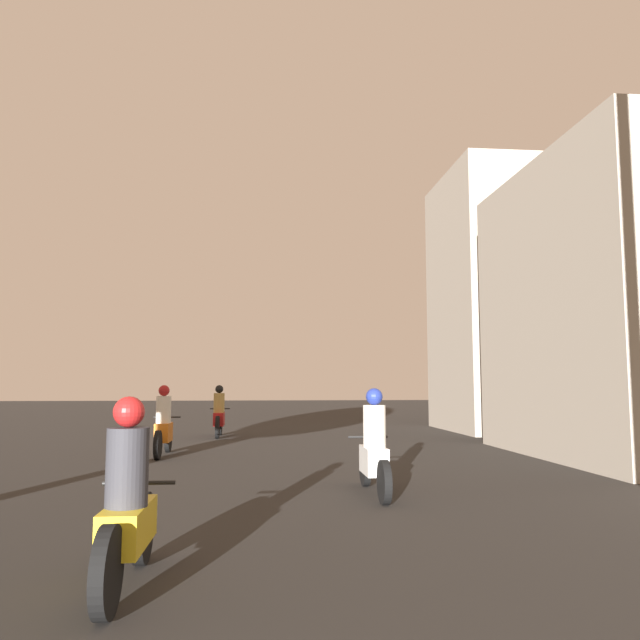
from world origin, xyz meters
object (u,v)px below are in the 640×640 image
(motorcycle_orange, at_px, (164,427))
(motorcycle_red, at_px, (219,416))
(motorcycle_yellow, at_px, (128,511))
(building_right_near, at_px, (623,308))
(building_right_far, at_px, (523,301))
(motorcycle_white, at_px, (374,451))

(motorcycle_orange, xyz_separation_m, motorcycle_red, (0.89, 4.85, -0.01))
(motorcycle_yellow, distance_m, motorcycle_red, 13.84)
(motorcycle_yellow, xyz_separation_m, building_right_near, (8.85, 7.70, 2.61))
(building_right_near, xyz_separation_m, building_right_far, (1.15, 7.73, 1.19))
(building_right_far, bearing_deg, building_right_near, -98.45)
(motorcycle_white, distance_m, motorcycle_orange, 6.35)
(motorcycle_yellow, xyz_separation_m, building_right_far, (10.00, 15.43, 3.80))
(motorcycle_orange, bearing_deg, motorcycle_yellow, -77.03)
(motorcycle_white, height_order, motorcycle_orange, motorcycle_orange)
(motorcycle_red, distance_m, building_right_far, 10.98)
(motorcycle_yellow, height_order, motorcycle_red, motorcycle_red)
(motorcycle_white, height_order, building_right_near, building_right_near)
(motorcycle_red, distance_m, building_right_near, 11.23)
(motorcycle_white, bearing_deg, motorcycle_orange, 120.31)
(motorcycle_orange, distance_m, building_right_far, 13.36)
(motorcycle_white, height_order, building_right_far, building_right_far)
(motorcycle_yellow, bearing_deg, motorcycle_orange, 93.97)
(motorcycle_red, bearing_deg, motorcycle_white, -67.69)
(building_right_far, bearing_deg, motorcycle_red, -171.09)
(motorcycle_red, bearing_deg, motorcycle_yellow, -82.68)
(motorcycle_orange, bearing_deg, motorcycle_red, 85.74)
(motorcycle_white, distance_m, motorcycle_red, 10.39)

